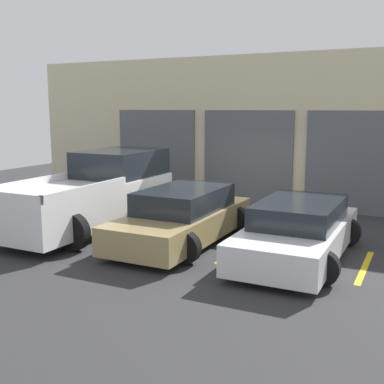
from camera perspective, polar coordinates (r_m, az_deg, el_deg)
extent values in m
plane|color=#2D2D30|center=(12.84, 2.77, -3.87)|extent=(28.00, 28.00, 0.00)
cube|color=beige|center=(15.57, 7.74, 7.23)|extent=(16.66, 0.60, 4.70)
cube|color=#595B60|center=(16.80, -4.26, 4.57)|extent=(2.94, 0.08, 2.99)
cube|color=#595B60|center=(15.38, 6.55, 4.03)|extent=(2.94, 0.08, 2.99)
cube|color=#595B60|center=(14.60, 18.98, 3.24)|extent=(2.94, 0.08, 2.99)
cube|color=white|center=(12.44, -12.14, -1.16)|extent=(1.91, 5.31, 0.97)
cube|color=#1E2328|center=(13.48, -8.42, 3.42)|extent=(1.76, 2.39, 0.71)
cube|color=white|center=(12.08, -19.18, 0.95)|extent=(0.08, 2.92, 0.18)
cube|color=white|center=(10.86, -12.36, 0.31)|extent=(0.08, 2.92, 0.18)
cube|color=white|center=(10.46, -21.16, -0.50)|extent=(1.91, 0.08, 0.18)
cylinder|color=black|center=(14.29, -10.68, -0.90)|extent=(0.83, 0.22, 0.83)
cylinder|color=black|center=(13.35, -4.86, -1.52)|extent=(0.83, 0.22, 0.83)
cylinder|color=black|center=(11.88, -20.24, -3.56)|extent=(0.83, 0.22, 0.83)
cylinder|color=black|center=(10.74, -13.98, -4.63)|extent=(0.83, 0.22, 0.83)
cube|color=white|center=(10.16, 12.41, -5.29)|extent=(1.75, 4.36, 0.59)
cube|color=#1E2328|center=(10.14, 12.67, -2.29)|extent=(1.54, 2.40, 0.46)
cylinder|color=black|center=(11.64, 10.36, -3.87)|extent=(0.63, 0.22, 0.63)
cylinder|color=black|center=(11.34, 17.81, -4.56)|extent=(0.63, 0.22, 0.63)
cylinder|color=black|center=(9.16, 5.63, -7.56)|extent=(0.63, 0.22, 0.63)
cylinder|color=black|center=(8.77, 15.11, -8.67)|extent=(0.63, 0.22, 0.63)
cube|color=#9E8956|center=(11.07, -1.15, -3.73)|extent=(1.73, 4.41, 0.60)
cube|color=#1E2328|center=(11.05, -0.89, -0.83)|extent=(1.52, 2.42, 0.51)
cylinder|color=black|center=(12.62, -1.34, -2.55)|extent=(0.67, 0.22, 0.67)
cylinder|color=black|center=(12.01, 5.08, -3.24)|extent=(0.67, 0.22, 0.67)
cylinder|color=black|center=(10.34, -8.39, -5.47)|extent=(0.67, 0.22, 0.67)
cylinder|color=black|center=(9.59, -0.90, -6.60)|extent=(0.67, 0.22, 0.67)
cube|color=gold|center=(13.45, -16.51, -3.62)|extent=(0.12, 2.20, 0.01)
cube|color=gold|center=(11.84, -6.91, -5.11)|extent=(0.12, 2.20, 0.01)
cube|color=gold|center=(10.66, 5.29, -6.79)|extent=(0.12, 2.20, 0.01)
cube|color=gold|center=(10.07, 19.79, -8.36)|extent=(0.12, 2.20, 0.01)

